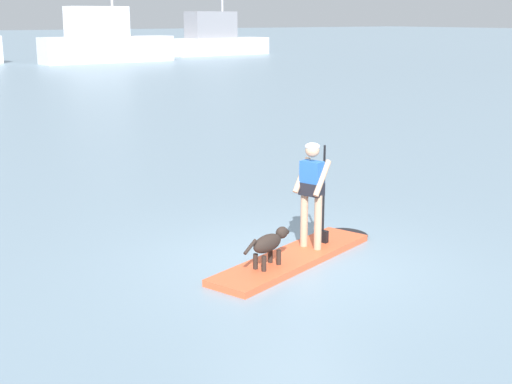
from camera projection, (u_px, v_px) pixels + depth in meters
The scene contains 6 objects.
ground_plane at pixel (292, 262), 10.96m from camera, with size 400.00×400.00×0.00m, color gray.
paddleboard at pixel (301, 255), 11.13m from camera, with size 3.61×1.80×0.10m.
person_paddler at pixel (312, 187), 11.09m from camera, with size 0.67×0.57×1.68m.
dog at pixel (269, 243), 10.40m from camera, with size 1.03×0.42×0.53m.
moored_boat_outer at pixel (105, 41), 58.06m from camera, with size 11.10×2.83×12.86m.
moored_boat_far_starboard at pixel (216, 39), 69.96m from camera, with size 10.92×4.07×10.47m.
Camera 1 is at (-6.30, -8.28, 3.66)m, focal length 50.03 mm.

